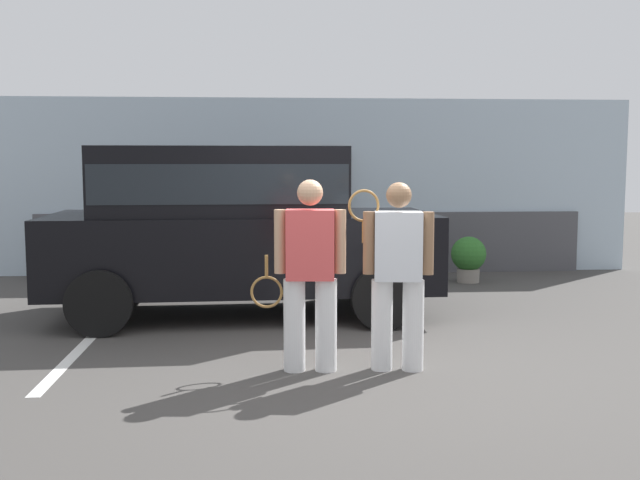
{
  "coord_description": "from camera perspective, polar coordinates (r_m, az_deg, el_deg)",
  "views": [
    {
      "loc": [
        -0.8,
        -6.68,
        1.88
      ],
      "look_at": [
        -0.21,
        1.2,
        1.05
      ],
      "focal_mm": 42.12,
      "sensor_mm": 36.0,
      "label": 1
    }
  ],
  "objects": [
    {
      "name": "tennis_player_woman",
      "position": [
        6.75,
        5.91,
        -2.49
      ],
      "size": [
        0.76,
        0.32,
        1.7
      ],
      "rotation": [
        0.0,
        0.0,
        3.0
      ],
      "color": "white",
      "rests_on": "ground_plane"
    },
    {
      "name": "tennis_player_man",
      "position": [
        6.69,
        -0.8,
        -2.52
      ],
      "size": [
        0.89,
        0.3,
        1.72
      ],
      "rotation": [
        0.0,
        0.0,
        3.07
      ],
      "color": "white",
      "rests_on": "ground_plane"
    },
    {
      "name": "parking_stripe_0",
      "position": [
        8.59,
        -16.78,
        -6.88
      ],
      "size": [
        0.12,
        4.4,
        0.01
      ],
      "primitive_type": "cube",
      "color": "silver",
      "rests_on": "ground_plane"
    },
    {
      "name": "parked_suv",
      "position": [
        9.16,
        -6.56,
        1.36
      ],
      "size": [
        4.66,
        2.28,
        2.05
      ],
      "rotation": [
        0.0,
        0.0,
        0.03
      ],
      "color": "black",
      "rests_on": "ground_plane"
    },
    {
      "name": "potted_plant_by_porch",
      "position": [
        11.91,
        11.22,
        -1.27
      ],
      "size": [
        0.54,
        0.54,
        0.72
      ],
      "color": "gray",
      "rests_on": "ground_plane"
    },
    {
      "name": "house_frontage",
      "position": [
        12.7,
        -0.63,
        3.72
      ],
      "size": [
        10.85,
        0.4,
        2.92
      ],
      "color": "silver",
      "rests_on": "ground_plane"
    },
    {
      "name": "ground_plane",
      "position": [
        6.98,
        2.52,
        -9.63
      ],
      "size": [
        40.0,
        40.0,
        0.0
      ],
      "primitive_type": "plane",
      "color": "#423F3D"
    }
  ]
}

